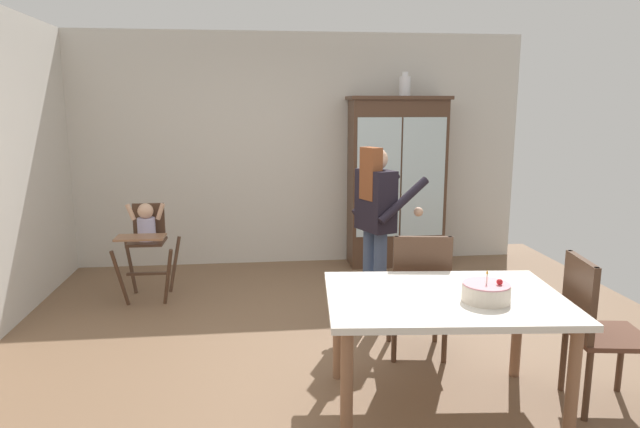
% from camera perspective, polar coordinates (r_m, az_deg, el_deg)
% --- Properties ---
extents(ground_plane, '(6.24, 6.24, 0.00)m').
position_cam_1_polar(ground_plane, '(4.47, 0.62, -13.79)').
color(ground_plane, brown).
extents(wall_back, '(5.32, 0.06, 2.70)m').
position_cam_1_polar(wall_back, '(6.70, -2.18, 6.48)').
color(wall_back, beige).
rests_on(wall_back, ground_plane).
extents(china_cabinet, '(1.16, 0.48, 1.98)m').
position_cam_1_polar(china_cabinet, '(6.66, 7.74, 3.28)').
color(china_cabinet, '#4C3323').
rests_on(china_cabinet, ground_plane).
extents(ceramic_vase, '(0.13, 0.13, 0.27)m').
position_cam_1_polar(ceramic_vase, '(6.62, 8.60, 12.77)').
color(ceramic_vase, white).
rests_on(ceramic_vase, china_cabinet).
extents(high_chair_with_toddler, '(0.58, 0.68, 0.95)m').
position_cam_1_polar(high_chair_with_toddler, '(5.69, -17.19, -1.90)').
color(high_chair_with_toddler, '#4C3323').
rests_on(high_chair_with_toddler, ground_plane).
extents(adult_person, '(0.63, 0.62, 1.53)m').
position_cam_1_polar(adult_person, '(4.81, 5.73, 0.09)').
color(adult_person, '#3D4C6B').
rests_on(adult_person, ground_plane).
extents(dining_table, '(1.51, 1.12, 0.74)m').
position_cam_1_polar(dining_table, '(3.55, 12.49, -9.44)').
color(dining_table, silver).
rests_on(dining_table, ground_plane).
extents(birthday_cake, '(0.28, 0.28, 0.19)m').
position_cam_1_polar(birthday_cake, '(3.46, 16.50, -7.61)').
color(birthday_cake, beige).
rests_on(birthday_cake, dining_table).
extents(dining_chair_far_side, '(0.50, 0.50, 0.96)m').
position_cam_1_polar(dining_chair_far_side, '(4.24, 10.04, -7.27)').
color(dining_chair_far_side, '#4C3323').
rests_on(dining_chair_far_side, ground_plane).
extents(dining_chair_right_end, '(0.50, 0.50, 0.96)m').
position_cam_1_polar(dining_chair_right_end, '(3.92, 25.97, -9.81)').
color(dining_chair_right_end, '#4C3323').
rests_on(dining_chair_right_end, ground_plane).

